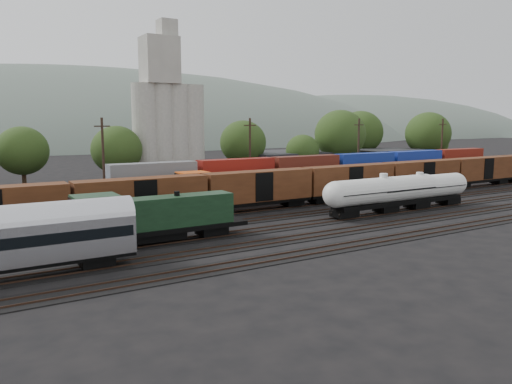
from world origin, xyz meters
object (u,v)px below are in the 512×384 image
green_locomotive (145,217)px  tank_car_a (383,192)px  orange_locomotive (225,187)px  grain_silo (168,122)px

green_locomotive → tank_car_a: 30.46m
green_locomotive → orange_locomotive: 22.15m
tank_car_a → grain_silo: grain_silo is taller
green_locomotive → grain_silo: 45.83m
green_locomotive → grain_silo: size_ratio=0.63×
tank_car_a → orange_locomotive: (-14.17, 15.00, -0.17)m
tank_car_a → orange_locomotive: tank_car_a is taller
tank_car_a → orange_locomotive: size_ratio=0.98×
orange_locomotive → tank_car_a: bearing=-46.6°
green_locomotive → orange_locomotive: bearing=42.6°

